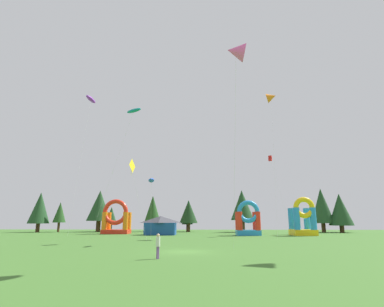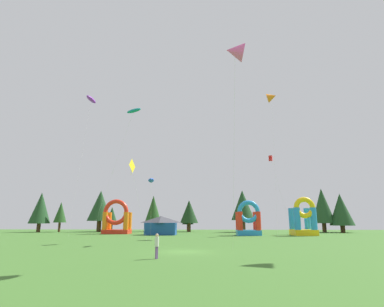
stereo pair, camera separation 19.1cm
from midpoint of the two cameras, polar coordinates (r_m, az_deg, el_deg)
ground_plane at (r=28.43m, az=-1.18°, el=-18.12°), size 120.00×120.00×0.00m
kite_purple_parafoil at (r=63.03m, az=-18.45°, el=9.66°), size 1.62×6.09×26.43m
kite_red_box at (r=59.42m, az=14.73°, el=-0.92°), size 3.30×1.67×14.75m
kite_teal_parafoil at (r=42.26m, az=-10.84°, el=7.93°), size 7.71×5.01×17.79m
kite_blue_parafoil at (r=37.35m, az=-7.59°, el=-5.08°), size 0.89×2.27×7.86m
kite_pink_delta at (r=26.83m, az=8.33°, el=18.56°), size 1.72×8.14×17.51m
kite_yellow_diamond at (r=41.24m, az=-11.38°, el=-2.50°), size 2.53×2.14×10.46m
kite_orange_delta at (r=60.06m, az=14.92°, el=10.29°), size 2.99×7.05×26.64m
person_midfield at (r=23.55m, az=-6.44°, el=-16.61°), size 0.40×0.40×1.81m
inflatable_yellow_castle at (r=57.58m, az=10.71°, el=-12.61°), size 4.28×3.62×6.27m
inflatable_blue_arch at (r=64.48m, az=-14.00°, el=-12.21°), size 5.31×3.73×6.85m
inflatable_orange_dome at (r=60.10m, az=20.40°, el=-11.86°), size 4.02×4.52×6.84m
festival_tent at (r=58.89m, az=-5.80°, el=-13.38°), size 5.71×3.77×3.46m
tree_row_0 at (r=79.17m, az=-26.66°, el=-9.19°), size 4.69×4.69×9.02m
tree_row_1 at (r=77.79m, az=-23.54°, el=-10.18°), size 2.88×2.88×6.81m
tree_row_2 at (r=76.38m, az=-16.91°, el=-9.44°), size 5.69×5.69×9.66m
tree_row_3 at (r=74.94m, az=-14.85°, el=-11.38°), size 2.93×2.93×5.72m
tree_row_4 at (r=74.96m, az=-7.27°, el=-10.43°), size 3.97×3.97×8.53m
tree_row_5 at (r=74.04m, az=-0.72°, el=-11.69°), size 2.69×2.69×5.81m
tree_row_6 at (r=73.11m, az=-0.48°, el=-10.95°), size 4.30×4.30×7.37m
tree_row_7 at (r=71.64m, az=9.62°, el=-9.64°), size 5.32×5.32×9.51m
tree_row_8 at (r=76.58m, az=23.50°, el=-9.05°), size 5.02×5.02×9.90m
tree_row_9 at (r=76.42m, az=26.39°, el=-9.47°), size 5.23×5.23×8.55m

